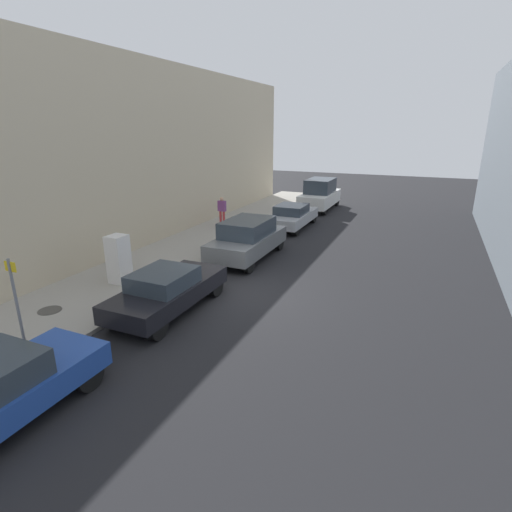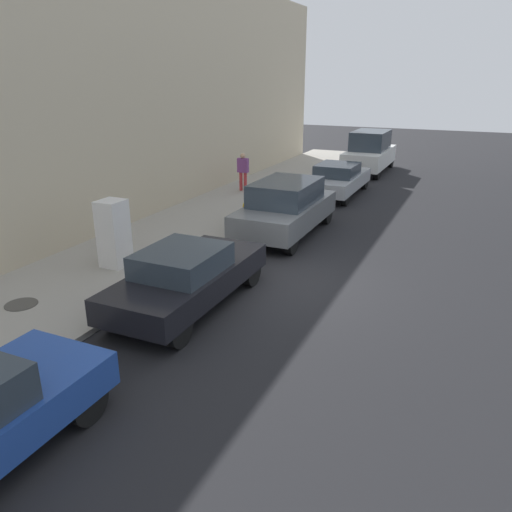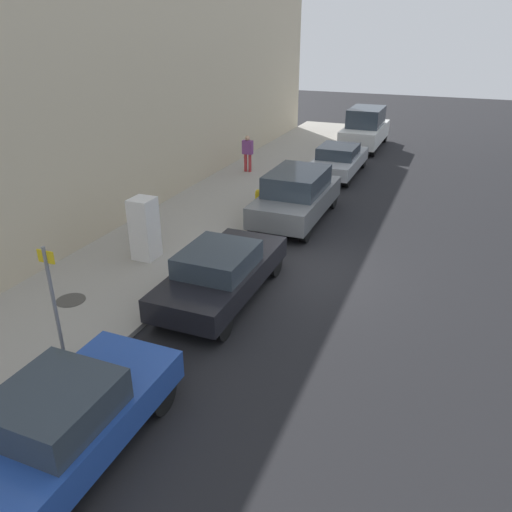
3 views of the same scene
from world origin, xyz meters
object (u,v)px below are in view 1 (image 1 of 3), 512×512
parked_sedan_dark (168,290)px  discarded_refrigerator (119,259)px  pedestrian_walking_far (222,209)px  parked_van_white (320,194)px  parked_suv_gray (248,238)px  fire_hydrant (220,242)px  parked_hatchback_blue (1,389)px  street_sign_post (17,303)px  parked_sedan_silver (292,216)px  trash_bag (123,263)px

parked_sedan_dark → discarded_refrigerator: bearing=158.8°
pedestrian_walking_far → parked_sedan_dark: size_ratio=0.36×
discarded_refrigerator → parked_van_white: size_ratio=0.36×
parked_suv_gray → fire_hydrant: bearing=176.9°
fire_hydrant → parked_hatchback_blue: (1.46, -11.45, 0.22)m
fire_hydrant → parked_sedan_dark: parked_sedan_dark is taller
street_sign_post → parked_hatchback_blue: (1.60, -1.68, -0.81)m
parked_suv_gray → parked_sedan_silver: (0.00, 6.14, -0.20)m
parked_van_white → fire_hydrant: bearing=-96.9°
discarded_refrigerator → pedestrian_walking_far: discarded_refrigerator is taller
parked_sedan_dark → parked_van_white: size_ratio=0.91×
discarded_refrigerator → fire_hydrant: 5.13m
parked_hatchback_blue → parked_sedan_dark: size_ratio=0.89×
fire_hydrant → parked_suv_gray: parked_suv_gray is taller
street_sign_post → trash_bag: street_sign_post is taller
fire_hydrant → parked_sedan_silver: bearing=76.5°
trash_bag → parked_suv_gray: bearing=43.7°
parked_sedan_dark → parked_sedan_silver: parked_sedan_dark is taller
street_sign_post → parked_van_white: (1.60, 21.87, -0.50)m
fire_hydrant → trash_bag: fire_hydrant is taller
parked_hatchback_blue → parked_sedan_silver: bearing=90.0°
parked_suv_gray → parked_sedan_dark: bearing=-90.0°
parked_sedan_dark → parked_van_white: (0.00, 18.13, 0.32)m
trash_bag → pedestrian_walking_far: (-0.01, 8.41, 0.67)m
trash_bag → parked_sedan_dark: parked_sedan_dark is taller
pedestrian_walking_far → parked_hatchback_blue: (3.84, -16.14, -0.31)m
parked_van_white → street_sign_post: bearing=-94.2°
parked_hatchback_blue → fire_hydrant: bearing=97.3°
parked_sedan_dark → parked_suv_gray: 5.95m
parked_sedan_dark → fire_hydrant: bearing=103.6°
parked_sedan_dark → pedestrian_walking_far: bearing=109.7°
discarded_refrigerator → trash_bag: size_ratio=3.37×
street_sign_post → pedestrian_walking_far: street_sign_post is taller
parked_suv_gray → parked_van_white: size_ratio=0.96×
parked_sedan_silver → pedestrian_walking_far: bearing=-160.2°
trash_bag → parked_van_white: parked_van_white is taller
parked_sedan_silver → parked_van_white: bearing=90.0°
fire_hydrant → parked_suv_gray: 1.51m
parked_sedan_silver → parked_suv_gray: bearing=-90.0°
parked_van_white → parked_sedan_dark: bearing=-90.0°
street_sign_post → fire_hydrant: 9.82m
street_sign_post → parked_sedan_silver: size_ratio=0.56×
trash_bag → parked_sedan_dark: bearing=-31.0°
parked_hatchback_blue → parked_sedan_silver: 17.52m
street_sign_post → pedestrian_walking_far: bearing=98.8°
fire_hydrant → parked_sedan_dark: bearing=-76.4°
pedestrian_walking_far → parked_suv_gray: (3.84, -4.76, -0.15)m
trash_bag → discarded_refrigerator: bearing=-52.3°
parked_van_white → parked_hatchback_blue: bearing=-90.0°
discarded_refrigerator → street_sign_post: street_sign_post is taller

